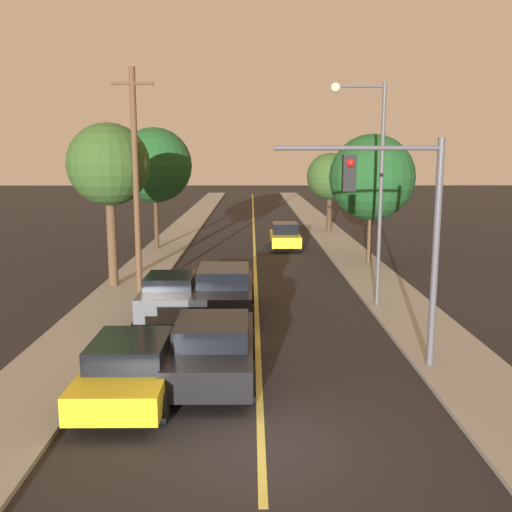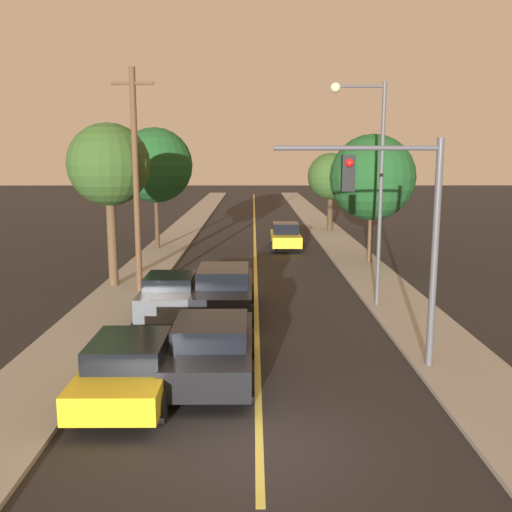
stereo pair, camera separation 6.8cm
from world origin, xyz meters
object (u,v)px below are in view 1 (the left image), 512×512
car_near_lane_second (224,290)px  car_outer_lane_second (171,295)px  utility_pole_left (136,179)px  tree_right_near (372,177)px  traffic_signal_mast (400,215)px  tree_left_far (155,165)px  car_outer_lane_front (132,365)px  tree_left_near (109,166)px  car_far_oncoming (285,236)px  streetlamp_right (370,167)px  tree_right_far (330,177)px  car_near_lane_front (213,347)px

car_near_lane_second → car_outer_lane_second: 1.85m
utility_pole_left → tree_right_near: 12.53m
car_near_lane_second → utility_pole_left: bearing=140.6°
car_near_lane_second → traffic_signal_mast: 7.79m
traffic_signal_mast → utility_pole_left: (-8.26, 8.25, 0.59)m
car_outer_lane_second → tree_left_far: 15.41m
car_outer_lane_front → tree_right_near: (8.89, 16.52, 3.72)m
traffic_signal_mast → tree_right_near: size_ratio=0.90×
car_outer_lane_second → tree_left_near: 7.00m
car_far_oncoming → streetlamp_right: 14.44m
car_far_oncoming → utility_pole_left: (-6.55, -11.53, 3.88)m
tree_left_near → tree_right_far: 21.40m
traffic_signal_mast → tree_left_near: tree_left_near is taller
traffic_signal_mast → tree_left_near: 13.51m
traffic_signal_mast → utility_pole_left: utility_pole_left is taller
car_near_lane_front → car_far_oncoming: same height
car_outer_lane_second → utility_pole_left: size_ratio=0.47×
car_far_oncoming → tree_right_near: (4.08, -4.92, 3.68)m
car_near_lane_second → tree_right_near: 12.41m
traffic_signal_mast → tree_left_far: (-9.38, 19.46, 0.93)m
car_far_oncoming → tree_left_far: (-7.68, -0.31, 4.22)m
car_near_lane_second → car_outer_lane_front: 7.22m
utility_pole_left → car_outer_lane_second: bearing=-62.3°
car_outer_lane_front → tree_right_near: tree_right_near is taller
car_outer_lane_second → tree_right_far: tree_right_far is taller
utility_pole_left → tree_left_far: utility_pole_left is taller
car_outer_lane_front → car_far_oncoming: (4.80, 21.44, 0.04)m
car_far_oncoming → tree_right_far: 9.10m
car_outer_lane_front → car_outer_lane_second: car_outer_lane_second is taller
car_far_oncoming → traffic_signal_mast: size_ratio=0.67×
tree_left_far → tree_right_far: bearing=35.0°
car_near_lane_front → car_outer_lane_second: car_near_lane_front is taller
car_near_lane_front → tree_left_far: tree_left_far is taller
car_near_lane_second → traffic_signal_mast: traffic_signal_mast is taller
utility_pole_left → tree_right_near: size_ratio=1.34×
car_far_oncoming → utility_pole_left: 13.82m
car_far_oncoming → tree_left_far: tree_left_far is taller
tree_left_far → car_outer_lane_front: bearing=-82.2°
traffic_signal_mast → car_outer_lane_front: bearing=-165.7°
utility_pole_left → tree_left_near: bearing=137.8°
car_outer_lane_front → tree_left_far: tree_left_far is taller
car_near_lane_front → tree_left_near: tree_left_near is taller
car_outer_lane_front → streetlamp_right: streetlamp_right is taller
car_far_oncoming → tree_left_near: (-7.89, -10.32, 4.37)m
streetlamp_right → tree_left_near: size_ratio=1.17×
car_near_lane_front → tree_right_near: bearing=65.4°
car_near_lane_second → tree_left_near: bearing=139.8°
car_outer_lane_front → tree_right_near: size_ratio=0.71×
traffic_signal_mast → streetlamp_right: size_ratio=0.74×
car_far_oncoming → tree_right_far: (3.68, 7.65, 3.28)m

